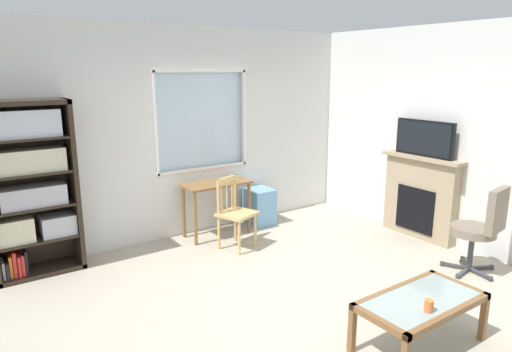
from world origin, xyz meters
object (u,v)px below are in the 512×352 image
object	(u,v)px
wooden_chair	(235,212)
fireplace	(420,197)
coffee_table	(421,305)
sippy_cup	(429,306)
office_chair	(482,226)
plastic_drawer_unit	(259,206)
desk_under_window	(216,192)
tv	(424,138)
bookshelf	(30,185)

from	to	relation	value
wooden_chair	fireplace	size ratio (longest dim) A/B	0.80
fireplace	coffee_table	distance (m)	2.66
coffee_table	sippy_cup	bearing A→B (deg)	-130.01
wooden_chair	office_chair	distance (m)	2.83
plastic_drawer_unit	office_chair	distance (m)	2.95
desk_under_window	coffee_table	size ratio (longest dim) A/B	0.86
desk_under_window	tv	size ratio (longest dim) A/B	1.11
bookshelf	sippy_cup	bearing A→B (deg)	-57.72
office_chair	sippy_cup	xyz separation A→B (m)	(-1.82, -0.61, -0.09)
sippy_cup	tv	bearing A→B (deg)	37.31
sippy_cup	office_chair	bearing A→B (deg)	18.63
fireplace	desk_under_window	bearing A→B (deg)	143.93
wooden_chair	tv	distance (m)	2.62
tv	sippy_cup	distance (m)	2.96
coffee_table	sippy_cup	distance (m)	0.22
coffee_table	desk_under_window	bearing A→B (deg)	91.09
wooden_chair	coffee_table	bearing A→B (deg)	-87.89
wooden_chair	plastic_drawer_unit	size ratio (longest dim) A/B	1.72
bookshelf	fireplace	size ratio (longest dim) A/B	1.69
fireplace	office_chair	size ratio (longest dim) A/B	1.13
bookshelf	office_chair	size ratio (longest dim) A/B	1.91
bookshelf	wooden_chair	xyz separation A→B (m)	(2.19, -0.62, -0.55)
office_chair	desk_under_window	bearing A→B (deg)	123.07
tv	fireplace	bearing A→B (deg)	0.00
office_chair	coffee_table	world-z (taller)	office_chair
fireplace	plastic_drawer_unit	bearing A→B (deg)	131.41
bookshelf	sippy_cup	distance (m)	4.08
bookshelf	desk_under_window	bearing A→B (deg)	-2.77
desk_under_window	office_chair	xyz separation A→B (m)	(1.76, -2.70, -0.05)
coffee_table	plastic_drawer_unit	bearing A→B (deg)	78.03
wooden_chair	sippy_cup	xyz separation A→B (m)	(-0.03, -2.80, 0.00)
fireplace	tv	distance (m)	0.78
office_chair	plastic_drawer_unit	bearing A→B (deg)	110.27
fireplace	sippy_cup	xyz separation A→B (m)	(-2.26, -1.71, -0.09)
plastic_drawer_unit	fireplace	world-z (taller)	fireplace
desk_under_window	fireplace	size ratio (longest dim) A/B	0.82
coffee_table	sippy_cup	xyz separation A→B (m)	(-0.12, -0.15, 0.11)
wooden_chair	plastic_drawer_unit	distance (m)	0.99
bookshelf	tv	bearing A→B (deg)	-21.21
plastic_drawer_unit	bookshelf	bearing A→B (deg)	178.89
bookshelf	tv	xyz separation A→B (m)	(4.41, -1.71, 0.33)
desk_under_window	sippy_cup	xyz separation A→B (m)	(-0.06, -3.31, -0.14)
desk_under_window	tv	world-z (taller)	tv
bookshelf	coffee_table	bearing A→B (deg)	-55.10
desk_under_window	plastic_drawer_unit	xyz separation A→B (m)	(0.74, 0.05, -0.35)
fireplace	coffee_table	size ratio (longest dim) A/B	1.05
desk_under_window	plastic_drawer_unit	world-z (taller)	desk_under_window
bookshelf	wooden_chair	world-z (taller)	bookshelf
desk_under_window	fireplace	xyz separation A→B (m)	(2.20, -1.60, -0.05)
desk_under_window	office_chair	world-z (taller)	office_chair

